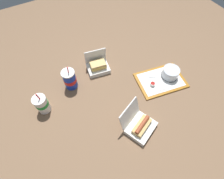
{
  "coord_description": "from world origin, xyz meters",
  "views": [
    {
      "loc": [
        -0.39,
        -0.57,
        1.12
      ],
      "look_at": [
        -0.04,
        0.04,
        0.05
      ],
      "focal_mm": 28.0,
      "sensor_mm": 36.0,
      "label": 1
    }
  ],
  "objects_px": {
    "food_tray": "(161,80)",
    "clamshell_sandwich_left": "(98,66)",
    "plastic_fork": "(155,76)",
    "ketchup_cup": "(153,84)",
    "clamshell_hotdog_back": "(140,126)",
    "cake_container": "(170,73)",
    "soda_cup_center": "(42,104)",
    "soda_cup_right": "(70,79)"
  },
  "relations": [
    {
      "from": "food_tray",
      "to": "clamshell_hotdog_back",
      "type": "distance_m",
      "value": 0.45
    },
    {
      "from": "food_tray",
      "to": "clamshell_sandwich_left",
      "type": "xyz_separation_m",
      "value": [
        -0.38,
        0.35,
        0.04
      ]
    },
    {
      "from": "clamshell_sandwich_left",
      "to": "soda_cup_center",
      "type": "relative_size",
      "value": 0.94
    },
    {
      "from": "food_tray",
      "to": "soda_cup_right",
      "type": "height_order",
      "value": "soda_cup_right"
    },
    {
      "from": "cake_container",
      "to": "ketchup_cup",
      "type": "height_order",
      "value": "cake_container"
    },
    {
      "from": "cake_container",
      "to": "ketchup_cup",
      "type": "bearing_deg",
      "value": -178.25
    },
    {
      "from": "soda_cup_center",
      "to": "food_tray",
      "type": "bearing_deg",
      "value": -13.41
    },
    {
      "from": "ketchup_cup",
      "to": "clamshell_hotdog_back",
      "type": "distance_m",
      "value": 0.37
    },
    {
      "from": "ketchup_cup",
      "to": "soda_cup_center",
      "type": "xyz_separation_m",
      "value": [
        -0.79,
        0.22,
        0.05
      ]
    },
    {
      "from": "cake_container",
      "to": "plastic_fork",
      "type": "xyz_separation_m",
      "value": [
        -0.1,
        0.05,
        -0.03
      ]
    },
    {
      "from": "cake_container",
      "to": "soda_cup_center",
      "type": "bearing_deg",
      "value": 167.54
    },
    {
      "from": "food_tray",
      "to": "soda_cup_right",
      "type": "relative_size",
      "value": 1.82
    },
    {
      "from": "ketchup_cup",
      "to": "clamshell_hotdog_back",
      "type": "height_order",
      "value": "clamshell_hotdog_back"
    },
    {
      "from": "cake_container",
      "to": "soda_cup_center",
      "type": "distance_m",
      "value": 0.98
    },
    {
      "from": "food_tray",
      "to": "cake_container",
      "type": "xyz_separation_m",
      "value": [
        0.08,
        -0.0,
        0.04
      ]
    },
    {
      "from": "ketchup_cup",
      "to": "clamshell_hotdog_back",
      "type": "bearing_deg",
      "value": -140.42
    },
    {
      "from": "cake_container",
      "to": "food_tray",
      "type": "bearing_deg",
      "value": 178.09
    },
    {
      "from": "ketchup_cup",
      "to": "plastic_fork",
      "type": "xyz_separation_m",
      "value": [
        0.07,
        0.06,
        -0.01
      ]
    },
    {
      "from": "plastic_fork",
      "to": "food_tray",
      "type": "bearing_deg",
      "value": -39.53
    },
    {
      "from": "soda_cup_center",
      "to": "soda_cup_right",
      "type": "relative_size",
      "value": 0.91
    },
    {
      "from": "clamshell_hotdog_back",
      "to": "soda_cup_center",
      "type": "height_order",
      "value": "soda_cup_center"
    },
    {
      "from": "food_tray",
      "to": "plastic_fork",
      "type": "xyz_separation_m",
      "value": [
        -0.02,
        0.05,
        0.01
      ]
    },
    {
      "from": "clamshell_hotdog_back",
      "to": "soda_cup_right",
      "type": "height_order",
      "value": "soda_cup_right"
    },
    {
      "from": "cake_container",
      "to": "clamshell_hotdog_back",
      "type": "bearing_deg",
      "value": -152.26
    },
    {
      "from": "ketchup_cup",
      "to": "plastic_fork",
      "type": "distance_m",
      "value": 0.09
    },
    {
      "from": "cake_container",
      "to": "soda_cup_right",
      "type": "height_order",
      "value": "soda_cup_right"
    },
    {
      "from": "food_tray",
      "to": "clamshell_sandwich_left",
      "type": "height_order",
      "value": "clamshell_sandwich_left"
    },
    {
      "from": "soda_cup_center",
      "to": "ketchup_cup",
      "type": "bearing_deg",
      "value": -15.42
    },
    {
      "from": "plastic_fork",
      "to": "clamshell_hotdog_back",
      "type": "distance_m",
      "value": 0.46
    },
    {
      "from": "clamshell_hotdog_back",
      "to": "soda_cup_right",
      "type": "distance_m",
      "value": 0.61
    },
    {
      "from": "food_tray",
      "to": "ketchup_cup",
      "type": "relative_size",
      "value": 10.28
    },
    {
      "from": "clamshell_sandwich_left",
      "to": "cake_container",
      "type": "bearing_deg",
      "value": -37.14
    },
    {
      "from": "food_tray",
      "to": "clamshell_sandwich_left",
      "type": "relative_size",
      "value": 2.13
    },
    {
      "from": "plastic_fork",
      "to": "clamshell_hotdog_back",
      "type": "height_order",
      "value": "clamshell_hotdog_back"
    },
    {
      "from": "plastic_fork",
      "to": "soda_cup_center",
      "type": "bearing_deg",
      "value": -163.13
    },
    {
      "from": "soda_cup_right",
      "to": "ketchup_cup",
      "type": "bearing_deg",
      "value": -30.0
    },
    {
      "from": "cake_container",
      "to": "plastic_fork",
      "type": "distance_m",
      "value": 0.12
    },
    {
      "from": "clamshell_hotdog_back",
      "to": "clamshell_sandwich_left",
      "type": "relative_size",
      "value": 1.32
    },
    {
      "from": "ketchup_cup",
      "to": "clamshell_sandwich_left",
      "type": "distance_m",
      "value": 0.46
    },
    {
      "from": "ketchup_cup",
      "to": "soda_cup_center",
      "type": "distance_m",
      "value": 0.82
    },
    {
      "from": "clamshell_hotdog_back",
      "to": "soda_cup_center",
      "type": "relative_size",
      "value": 1.24
    },
    {
      "from": "clamshell_sandwich_left",
      "to": "soda_cup_right",
      "type": "bearing_deg",
      "value": -170.76
    }
  ]
}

